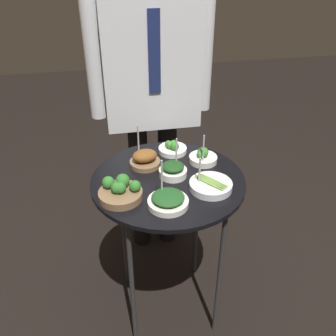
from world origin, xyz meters
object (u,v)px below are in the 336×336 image
at_px(serving_cart, 168,192).
at_px(bowl_broccoli_center, 203,157).
at_px(bowl_asparagus_front_right, 211,185).
at_px(bowl_broccoli_mid_right, 120,191).
at_px(bowl_spinach_far_rim, 173,170).
at_px(bowl_roast_back_right, 145,159).
at_px(bowl_spinach_near_rim, 168,200).
at_px(bowl_broccoli_front_center, 172,148).
at_px(waiter_figure, 151,78).

bearing_deg(serving_cart, bowl_broccoli_center, 29.82).
xyz_separation_m(bowl_asparagus_front_right, bowl_broccoli_mid_right, (-0.35, 0.01, 0.01)).
bearing_deg(bowl_broccoli_mid_right, bowl_broccoli_center, 26.89).
relative_size(bowl_spinach_far_rim, bowl_roast_back_right, 0.88).
height_order(bowl_broccoli_mid_right, bowl_spinach_near_rim, bowl_spinach_near_rim).
bearing_deg(bowl_broccoli_front_center, bowl_broccoli_center, -43.67).
relative_size(bowl_broccoli_center, bowl_spinach_near_rim, 0.85).
relative_size(bowl_broccoli_front_center, bowl_asparagus_front_right, 0.76).
xyz_separation_m(bowl_asparagus_front_right, waiter_figure, (-0.13, 0.59, 0.24)).
relative_size(bowl_broccoli_front_center, bowl_spinach_far_rim, 0.81).
bearing_deg(bowl_spinach_far_rim, bowl_spinach_near_rim, -107.14).
xyz_separation_m(bowl_spinach_far_rim, bowl_spinach_near_rim, (-0.06, -0.19, -0.00)).
relative_size(bowl_spinach_near_rim, waiter_figure, 0.11).
bearing_deg(bowl_broccoli_center, bowl_asparagus_front_right, -97.44).
distance_m(bowl_asparagus_front_right, bowl_roast_back_right, 0.31).
relative_size(bowl_broccoli_mid_right, bowl_spinach_near_rim, 0.97).
bearing_deg(bowl_roast_back_right, bowl_broccoli_front_center, 32.38).
relative_size(bowl_roast_back_right, bowl_spinach_near_rim, 1.04).
xyz_separation_m(bowl_broccoli_center, waiter_figure, (-0.16, 0.39, 0.23)).
bearing_deg(bowl_roast_back_right, bowl_asparagus_front_right, -44.57).
bearing_deg(bowl_broccoli_front_center, bowl_broccoli_mid_right, -131.35).
height_order(serving_cart, bowl_broccoli_center, bowl_broccoli_center).
bearing_deg(bowl_broccoli_center, bowl_roast_back_right, 175.65).
bearing_deg(bowl_spinach_far_rim, waiter_figure, 91.11).
bearing_deg(bowl_roast_back_right, bowl_spinach_near_rim, -81.72).
bearing_deg(bowl_spinach_far_rim, bowl_broccoli_front_center, 78.65).
bearing_deg(bowl_spinach_near_rim, bowl_asparagus_front_right, 20.97).
xyz_separation_m(bowl_broccoli_front_center, bowl_roast_back_right, (-0.14, -0.09, 0.01)).
xyz_separation_m(bowl_spinach_far_rim, waiter_figure, (-0.01, 0.47, 0.23)).
xyz_separation_m(serving_cart, bowl_spinach_near_rim, (-0.03, -0.17, 0.09)).
distance_m(bowl_spinach_near_rim, waiter_figure, 0.70).
bearing_deg(bowl_spinach_near_rim, bowl_broccoli_mid_right, 153.20).
relative_size(bowl_asparagus_front_right, waiter_figure, 0.10).
height_order(bowl_broccoli_front_center, bowl_spinach_near_rim, bowl_spinach_near_rim).
bearing_deg(bowl_roast_back_right, waiter_figure, 76.10).
xyz_separation_m(bowl_broccoli_center, bowl_spinach_near_rim, (-0.21, -0.27, -0.00)).
xyz_separation_m(serving_cart, bowl_asparagus_front_right, (0.15, -0.10, 0.08)).
distance_m(bowl_broccoli_front_center, waiter_figure, 0.37).
bearing_deg(bowl_broccoli_mid_right, bowl_roast_back_right, 59.65).
relative_size(bowl_broccoli_front_center, bowl_spinach_near_rim, 0.75).
bearing_deg(bowl_spinach_far_rim, bowl_broccoli_mid_right, -154.56).
xyz_separation_m(bowl_broccoli_front_center, waiter_figure, (-0.05, 0.28, 0.23)).
bearing_deg(bowl_spinach_near_rim, bowl_broccoli_center, 52.51).
height_order(bowl_spinach_far_rim, bowl_roast_back_right, bowl_roast_back_right).
bearing_deg(bowl_asparagus_front_right, bowl_broccoli_front_center, 105.51).
height_order(bowl_asparagus_front_right, waiter_figure, waiter_figure).
bearing_deg(bowl_broccoli_front_center, bowl_roast_back_right, -147.62).
height_order(bowl_asparagus_front_right, bowl_broccoli_mid_right, bowl_asparagus_front_right).
height_order(bowl_spinach_far_rim, bowl_spinach_near_rim, bowl_spinach_near_rim).
distance_m(serving_cart, bowl_asparagus_front_right, 0.20).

